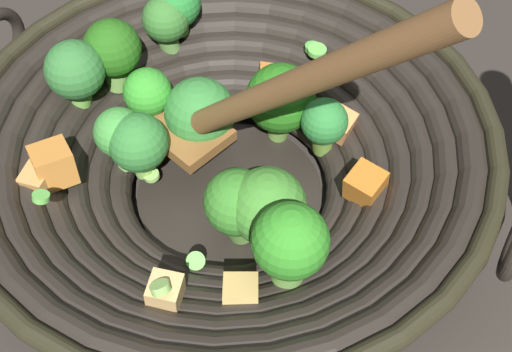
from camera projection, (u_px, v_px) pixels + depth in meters
The scene contains 2 objects.
ground_plane at pixel (230, 198), 0.55m from camera, with size 4.00×4.00×0.00m, color #332D28.
wok at pixel (226, 150), 0.50m from camera, with size 0.39×0.43×0.27m.
Camera 1 is at (-0.26, -0.20, 0.44)m, focal length 47.31 mm.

